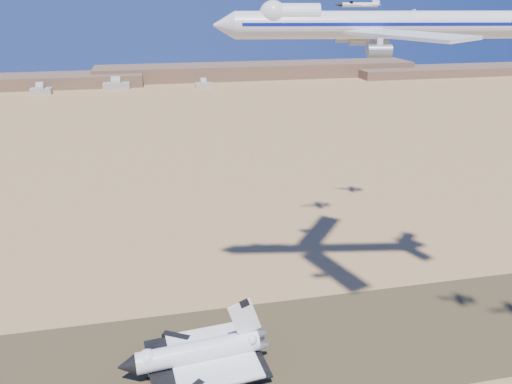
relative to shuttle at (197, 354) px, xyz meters
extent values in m
plane|color=#B2824F|center=(14.24, 3.71, -5.67)|extent=(1200.00, 1200.00, 0.00)
cube|color=#493D24|center=(14.24, 3.71, -5.64)|extent=(600.00, 50.00, 0.06)
cube|color=brown|center=(134.24, 543.71, 3.33)|extent=(420.00, 60.00, 18.00)
cube|color=brown|center=(414.24, 513.71, -0.17)|extent=(300.00, 60.00, 11.00)
cube|color=#AEA89A|center=(-125.76, 473.71, -2.42)|extent=(22.00, 14.00, 6.50)
cube|color=#AEA89A|center=(-45.76, 488.71, -1.92)|extent=(30.00, 15.00, 7.50)
cube|color=#AEA89A|center=(54.24, 478.71, -2.92)|extent=(19.00, 12.50, 5.50)
cylinder|color=white|center=(0.09, 0.01, 0.80)|extent=(34.95, 9.48, 6.04)
cone|color=black|center=(-19.44, -1.96, 0.80)|extent=(5.41, 6.20, 5.74)
sphere|color=white|center=(-13.86, -1.40, 1.66)|extent=(5.61, 5.61, 5.61)
cube|color=white|center=(4.39, 0.44, -1.68)|extent=(26.22, 28.15, 0.97)
cube|color=black|center=(2.24, 0.23, -2.17)|extent=(34.80, 29.01, 0.54)
cube|color=white|center=(14.05, 1.42, 9.22)|extent=(10.03, 1.76, 12.43)
cylinder|color=gray|center=(-13.86, -1.40, -3.95)|extent=(0.39, 0.39, 3.45)
cylinder|color=black|center=(-13.86, -1.40, -5.08)|extent=(1.23, 0.60, 1.19)
cylinder|color=gray|center=(7.08, -4.71, -3.95)|extent=(0.39, 0.39, 3.45)
cylinder|color=black|center=(7.08, -4.71, -5.08)|extent=(1.23, 0.60, 1.19)
cylinder|color=gray|center=(5.99, 6.03, -3.95)|extent=(0.39, 0.39, 3.45)
cylinder|color=black|center=(5.99, 6.03, -5.08)|extent=(1.23, 0.60, 1.19)
cylinder|color=silver|center=(52.65, 12.95, 87.92)|extent=(75.50, 19.64, 7.09)
cone|color=silver|center=(12.76, 19.74, 87.92)|extent=(6.65, 7.92, 7.09)
sphere|color=silver|center=(25.33, 17.60, 90.47)|extent=(7.32, 7.32, 7.32)
cube|color=silver|center=(51.86, -4.91, 86.59)|extent=(19.93, 34.70, 0.78)
cube|color=silver|center=(57.81, 30.06, 86.59)|extent=(28.21, 32.42, 0.78)
cube|color=silver|center=(93.19, 13.36, 89.03)|extent=(12.48, 13.28, 0.55)
cylinder|color=gray|center=(48.79, 3.49, 83.27)|extent=(5.95, 3.77, 2.88)
cylinder|color=gray|center=(44.93, -5.98, 83.27)|extent=(5.95, 3.77, 2.88)
cylinder|color=gray|center=(52.13, 23.15, 83.27)|extent=(5.95, 3.77, 2.88)
cylinder|color=gray|center=(51.62, 33.36, 83.27)|extent=(5.95, 3.77, 2.88)
imported|color=#C6580B|center=(5.88, -5.68, -4.75)|extent=(0.59, 0.73, 1.72)
imported|color=#C6580B|center=(9.89, -5.59, -4.81)|extent=(0.78, 0.91, 1.61)
imported|color=#C6580B|center=(8.06, -8.20, -4.79)|extent=(1.07, 0.80, 1.64)
cylinder|color=silver|center=(65.65, 56.07, 92.29)|extent=(12.87, 2.34, 1.49)
cone|color=black|center=(57.99, 56.58, 92.29)|extent=(2.86, 1.57, 1.39)
sphere|color=black|center=(62.46, 56.28, 92.82)|extent=(1.49, 1.49, 1.49)
cube|color=silver|center=(66.72, 56.00, 92.08)|extent=(4.29, 8.76, 0.27)
cube|color=silver|center=(70.97, 55.72, 92.29)|extent=(2.70, 5.48, 0.21)
cube|color=silver|center=(71.19, 55.70, 93.78)|extent=(3.24, 0.48, 3.61)
cylinder|color=silver|center=(91.57, 77.11, 87.18)|extent=(12.33, 5.35, 1.46)
cone|color=black|center=(84.45, 79.49, 87.18)|extent=(3.00, 2.15, 1.36)
sphere|color=black|center=(88.60, 78.10, 87.71)|extent=(1.46, 1.46, 1.46)
cube|color=silver|center=(92.56, 76.78, 86.98)|extent=(6.11, 9.07, 0.26)
cube|color=silver|center=(96.51, 75.46, 87.18)|extent=(3.83, 5.67, 0.21)
cube|color=silver|center=(96.71, 75.39, 88.64)|extent=(3.07, 1.25, 3.53)
camera|label=1|loc=(-7.39, -116.33, 94.92)|focal=35.00mm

